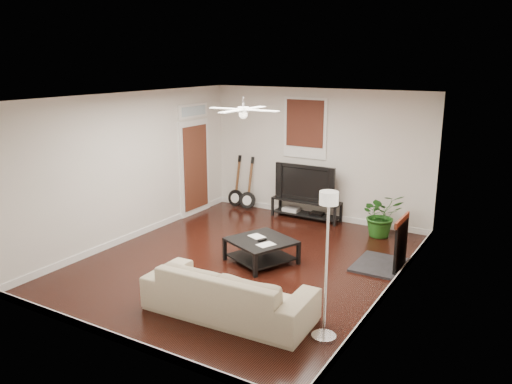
{
  "coord_description": "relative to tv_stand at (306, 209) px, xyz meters",
  "views": [
    {
      "loc": [
        4.34,
        -6.94,
        3.37
      ],
      "look_at": [
        0.0,
        0.4,
        1.15
      ],
      "focal_mm": 35.76,
      "sensor_mm": 36.0,
      "label": 1
    }
  ],
  "objects": [
    {
      "name": "tv",
      "position": [
        0.0,
        0.02,
        0.61
      ],
      "size": [
        1.37,
        0.18,
        0.79
      ],
      "primitive_type": "imported",
      "color": "black",
      "rests_on": "tv_stand"
    },
    {
      "name": "brick_accent",
      "position": [
        2.62,
        -1.78,
        1.19
      ],
      "size": [
        0.02,
        2.2,
        2.8
      ],
      "primitive_type": "cube",
      "color": "brown",
      "rests_on": "floor"
    },
    {
      "name": "ceiling_fan",
      "position": [
        0.14,
        -2.78,
        2.39
      ],
      "size": [
        1.24,
        1.24,
        0.32
      ],
      "primitive_type": null,
      "color": "white",
      "rests_on": "ceiling"
    },
    {
      "name": "door_left",
      "position": [
        -2.32,
        -0.88,
        1.04
      ],
      "size": [
        0.08,
        1.0,
        2.5
      ],
      "primitive_type": "cube",
      "color": "white",
      "rests_on": "wall_left"
    },
    {
      "name": "room",
      "position": [
        0.14,
        -2.78,
        1.19
      ],
      "size": [
        5.01,
        6.01,
        2.81
      ],
      "color": "black",
      "rests_on": "ground"
    },
    {
      "name": "guitar_right",
      "position": [
        -1.46,
        -0.06,
        0.41
      ],
      "size": [
        0.41,
        0.3,
        1.24
      ],
      "primitive_type": null,
      "rotation": [
        0.0,
        0.0,
        0.09
      ],
      "color": "black",
      "rests_on": "floor"
    },
    {
      "name": "window_back",
      "position": [
        -0.16,
        0.19,
        1.74
      ],
      "size": [
        1.0,
        0.06,
        1.3
      ],
      "primitive_type": "cube",
      "color": "#3C1610",
      "rests_on": "wall_back"
    },
    {
      "name": "coffee_table",
      "position": [
        0.39,
        -2.64,
        -0.01
      ],
      "size": [
        1.26,
        1.26,
        0.4
      ],
      "primitive_type": "cube",
      "rotation": [
        0.0,
        0.0,
        -0.41
      ],
      "color": "black",
      "rests_on": "floor"
    },
    {
      "name": "tv_stand",
      "position": [
        0.0,
        0.0,
        0.0
      ],
      "size": [
        1.53,
        0.41,
        0.43
      ],
      "primitive_type": "cube",
      "color": "black",
      "rests_on": "floor"
    },
    {
      "name": "sofa",
      "position": [
        0.95,
        -4.48,
        0.13
      ],
      "size": [
        2.36,
        1.01,
        0.68
      ],
      "primitive_type": "imported",
      "rotation": [
        0.0,
        0.0,
        3.18
      ],
      "color": "tan",
      "rests_on": "floor"
    },
    {
      "name": "floor_lamp",
      "position": [
        2.3,
        -4.38,
        0.74
      ],
      "size": [
        0.33,
        0.33,
        1.9
      ],
      "primitive_type": null,
      "rotation": [
        0.0,
        0.0,
        0.04
      ],
      "color": "silver",
      "rests_on": "floor"
    },
    {
      "name": "fireplace",
      "position": [
        2.34,
        -1.78,
        0.25
      ],
      "size": [
        0.8,
        1.1,
        0.92
      ],
      "primitive_type": "cube",
      "color": "black",
      "rests_on": "floor"
    },
    {
      "name": "guitar_left",
      "position": [
        -1.81,
        -0.03,
        0.41
      ],
      "size": [
        0.39,
        0.28,
        1.24
      ],
      "primitive_type": null,
      "rotation": [
        0.0,
        0.0,
        -0.01
      ],
      "color": "black",
      "rests_on": "floor"
    },
    {
      "name": "potted_plant",
      "position": [
        1.75,
        -0.29,
        0.23
      ],
      "size": [
        1.05,
        1.03,
        0.88
      ],
      "primitive_type": "imported",
      "rotation": [
        0.0,
        0.0,
        0.69
      ],
      "color": "#1F5919",
      "rests_on": "floor"
    }
  ]
}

